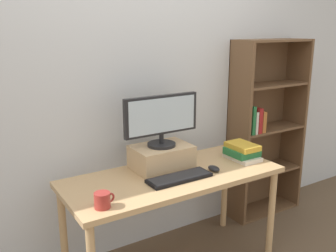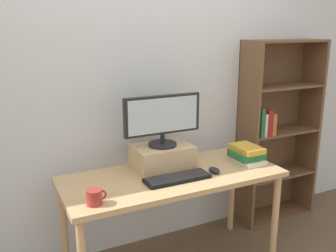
% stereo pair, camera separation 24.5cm
% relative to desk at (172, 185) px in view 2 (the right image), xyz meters
% --- Properties ---
extents(back_wall, '(7.00, 0.08, 2.60)m').
position_rel_desk_xyz_m(back_wall, '(0.00, 0.48, 0.64)').
color(back_wall, silver).
rests_on(back_wall, ground_plane).
extents(desk, '(1.52, 0.64, 0.74)m').
position_rel_desk_xyz_m(desk, '(0.00, 0.00, 0.00)').
color(desk, tan).
rests_on(desk, ground_plane).
extents(bookshelf_unit, '(0.74, 0.28, 1.61)m').
position_rel_desk_xyz_m(bookshelf_unit, '(1.20, 0.33, 0.16)').
color(bookshelf_unit, brown).
rests_on(bookshelf_unit, ground_plane).
extents(riser_box, '(0.41, 0.29, 0.16)m').
position_rel_desk_xyz_m(riser_box, '(-0.01, 0.15, 0.16)').
color(riser_box, tan).
rests_on(riser_box, desk).
extents(computer_monitor, '(0.57, 0.20, 0.36)m').
position_rel_desk_xyz_m(computer_monitor, '(-0.01, 0.14, 0.44)').
color(computer_monitor, black).
rests_on(computer_monitor, riser_box).
extents(keyboard, '(0.44, 0.15, 0.02)m').
position_rel_desk_xyz_m(keyboard, '(-0.02, -0.10, 0.09)').
color(keyboard, black).
rests_on(keyboard, desk).
extents(computer_mouse, '(0.06, 0.10, 0.04)m').
position_rel_desk_xyz_m(computer_mouse, '(0.27, -0.10, 0.10)').
color(computer_mouse, black).
rests_on(computer_mouse, desk).
extents(book_stack, '(0.20, 0.26, 0.12)m').
position_rel_desk_xyz_m(book_stack, '(0.61, -0.03, 0.14)').
color(book_stack, silver).
rests_on(book_stack, desk).
extents(coffee_mug, '(0.12, 0.09, 0.09)m').
position_rel_desk_xyz_m(coffee_mug, '(-0.60, -0.21, 0.13)').
color(coffee_mug, '#9E2D28').
rests_on(coffee_mug, desk).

